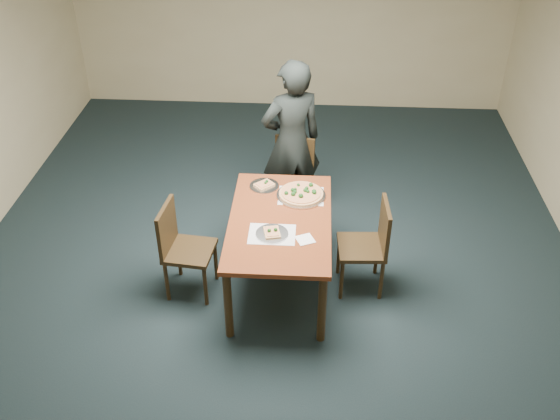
# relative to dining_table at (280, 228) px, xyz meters

# --- Properties ---
(ground) EXTENTS (8.00, 8.00, 0.00)m
(ground) POSITION_rel_dining_table_xyz_m (-0.09, -0.03, -0.66)
(ground) COLOR black
(ground) RESTS_ON ground
(room_shell) EXTENTS (8.00, 8.00, 8.00)m
(room_shell) POSITION_rel_dining_table_xyz_m (-0.09, -0.03, 1.08)
(room_shell) COLOR tan
(room_shell) RESTS_ON ground
(dining_table) EXTENTS (0.90, 1.50, 0.75)m
(dining_table) POSITION_rel_dining_table_xyz_m (0.00, 0.00, 0.00)
(dining_table) COLOR #602713
(dining_table) RESTS_ON ground
(chair_far) EXTENTS (0.50, 0.50, 0.91)m
(chair_far) POSITION_rel_dining_table_xyz_m (0.06, 1.13, -0.14)
(chair_far) COLOR black
(chair_far) RESTS_ON ground
(chair_left) EXTENTS (0.46, 0.46, 0.91)m
(chair_left) POSITION_rel_dining_table_xyz_m (-0.89, -0.12, -0.14)
(chair_left) COLOR black
(chair_left) RESTS_ON ground
(chair_right) EXTENTS (0.44, 0.44, 0.91)m
(chair_right) POSITION_rel_dining_table_xyz_m (0.82, 0.03, -0.14)
(chair_right) COLOR black
(chair_right) RESTS_ON ground
(diner) EXTENTS (0.76, 0.64, 1.77)m
(diner) POSITION_rel_dining_table_xyz_m (0.05, 1.18, 0.22)
(diner) COLOR black
(diner) RESTS_ON ground
(placemat_main) EXTENTS (0.42, 0.32, 0.00)m
(placemat_main) POSITION_rel_dining_table_xyz_m (0.17, 0.39, 0.09)
(placemat_main) COLOR white
(placemat_main) RESTS_ON dining_table
(placemat_near) EXTENTS (0.40, 0.30, 0.00)m
(placemat_near) POSITION_rel_dining_table_xyz_m (-0.05, -0.22, 0.09)
(placemat_near) COLOR white
(placemat_near) RESTS_ON dining_table
(pizza_pan) EXTENTS (0.46, 0.46, 0.07)m
(pizza_pan) POSITION_rel_dining_table_xyz_m (0.17, 0.39, 0.12)
(pizza_pan) COLOR silver
(pizza_pan) RESTS_ON dining_table
(slice_plate_near) EXTENTS (0.28, 0.28, 0.06)m
(slice_plate_near) POSITION_rel_dining_table_xyz_m (-0.05, -0.22, 0.11)
(slice_plate_near) COLOR silver
(slice_plate_near) RESTS_ON dining_table
(slice_plate_far) EXTENTS (0.28, 0.28, 0.06)m
(slice_plate_far) POSITION_rel_dining_table_xyz_m (-0.18, 0.53, 0.10)
(slice_plate_far) COLOR silver
(slice_plate_far) RESTS_ON dining_table
(napkin) EXTENTS (0.19, 0.19, 0.01)m
(napkin) POSITION_rel_dining_table_xyz_m (0.23, -0.28, 0.09)
(napkin) COLOR white
(napkin) RESTS_ON dining_table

